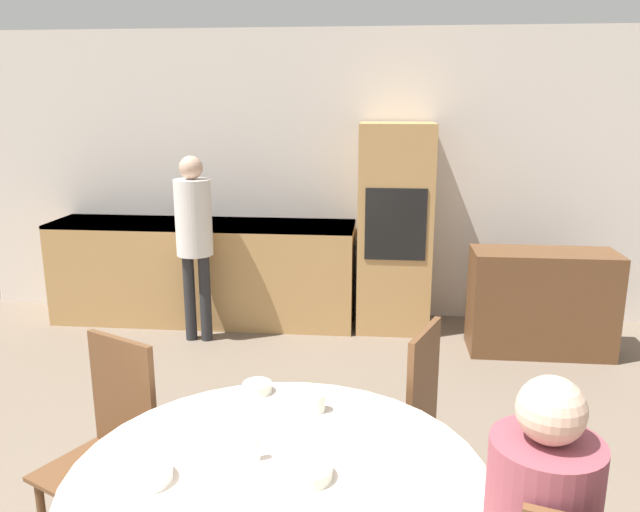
# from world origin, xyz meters

# --- Properties ---
(wall_back) EXTENTS (6.92, 0.05, 2.60)m
(wall_back) POSITION_xyz_m (0.00, 4.95, 1.30)
(wall_back) COLOR silver
(wall_back) RESTS_ON ground_plane
(kitchen_counter) EXTENTS (2.73, 0.60, 0.92)m
(kitchen_counter) POSITION_xyz_m (-1.25, 4.60, 0.47)
(kitchen_counter) COLOR tan
(kitchen_counter) RESTS_ON ground_plane
(oven_unit) EXTENTS (0.63, 0.59, 1.80)m
(oven_unit) POSITION_xyz_m (0.47, 4.61, 0.90)
(oven_unit) COLOR tan
(oven_unit) RESTS_ON ground_plane
(sideboard) EXTENTS (1.12, 0.45, 0.83)m
(sideboard) POSITION_xyz_m (1.64, 4.14, 0.42)
(sideboard) COLOR brown
(sideboard) RESTS_ON ground_plane
(chair_far_left) EXTENTS (0.54, 0.54, 0.99)m
(chair_far_left) POSITION_xyz_m (-0.80, 1.59, 0.55)
(chair_far_left) COLOR brown
(chair_far_left) RESTS_ON ground_plane
(chair_far_right) EXTENTS (0.52, 0.52, 0.99)m
(chair_far_right) POSITION_xyz_m (0.48, 1.94, 0.55)
(chair_far_right) COLOR brown
(chair_far_right) RESTS_ON ground_plane
(person_standing) EXTENTS (0.30, 0.30, 1.56)m
(person_standing) POSITION_xyz_m (-1.17, 4.12, 0.97)
(person_standing) COLOR #262628
(person_standing) RESTS_ON ground_plane
(cup) EXTENTS (0.07, 0.07, 0.08)m
(cup) POSITION_xyz_m (0.11, 1.53, 0.81)
(cup) COLOR silver
(cup) RESTS_ON dining_table
(bowl_near) EXTENTS (0.12, 0.12, 0.04)m
(bowl_near) POSITION_xyz_m (-0.16, 1.67, 0.79)
(bowl_near) COLOR silver
(bowl_near) RESTS_ON dining_table
(bowl_centre) EXTENTS (0.18, 0.18, 0.05)m
(bowl_centre) POSITION_xyz_m (-0.40, 1.00, 0.79)
(bowl_centre) COLOR white
(bowl_centre) RESTS_ON dining_table
(bowl_far) EXTENTS (0.17, 0.17, 0.04)m
(bowl_far) POSITION_xyz_m (0.13, 1.07, 0.79)
(bowl_far) COLOR silver
(bowl_far) RESTS_ON dining_table
(salt_shaker) EXTENTS (0.03, 0.03, 0.09)m
(salt_shaker) POSITION_xyz_m (-0.06, 1.16, 0.81)
(salt_shaker) COLOR white
(salt_shaker) RESTS_ON dining_table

